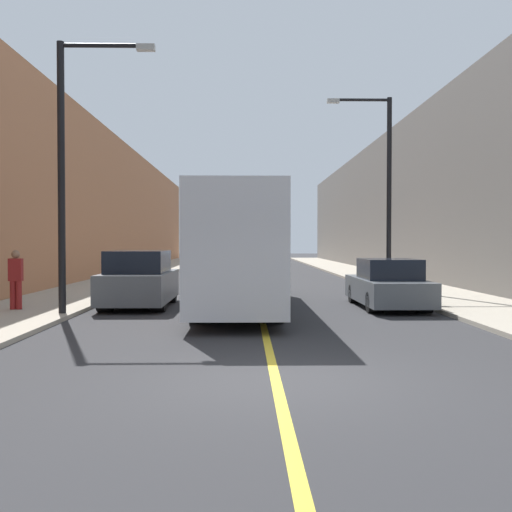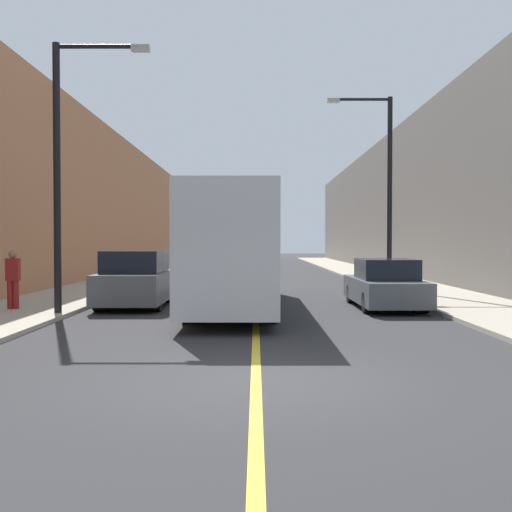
{
  "view_description": "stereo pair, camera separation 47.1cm",
  "coord_description": "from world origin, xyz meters",
  "views": [
    {
      "loc": [
        -0.47,
        -8.88,
        2.08
      ],
      "look_at": [
        -0.07,
        12.14,
        1.59
      ],
      "focal_mm": 42.0,
      "sensor_mm": 36.0,
      "label": 1
    },
    {
      "loc": [
        0.0,
        -8.89,
        2.08
      ],
      "look_at": [
        -0.07,
        12.14,
        1.59
      ],
      "focal_mm": 42.0,
      "sensor_mm": 36.0,
      "label": 2
    }
  ],
  "objects": [
    {
      "name": "bus",
      "position": [
        -0.67,
        10.09,
        1.88
      ],
      "size": [
        2.41,
        12.0,
        3.52
      ],
      "color": "silver",
      "rests_on": "ground"
    },
    {
      "name": "road_center_line",
      "position": [
        0.0,
        30.0,
        0.0
      ],
      "size": [
        0.16,
        72.0,
        0.01
      ],
      "primitive_type": "cube",
      "color": "gold",
      "rests_on": "ground"
    },
    {
      "name": "building_row_right",
      "position": [
        10.66,
        30.0,
        4.6
      ],
      "size": [
        4.0,
        72.0,
        9.2
      ],
      "primitive_type": "cube",
      "color": "#66605B",
      "rests_on": "ground"
    },
    {
      "name": "building_row_left",
      "position": [
        -10.66,
        30.0,
        4.46
      ],
      "size": [
        4.0,
        72.0,
        8.92
      ],
      "primitive_type": "cube",
      "color": "#B2724C",
      "rests_on": "ground"
    },
    {
      "name": "pedestrian",
      "position": [
        -7.13,
        8.62,
        1.01
      ],
      "size": [
        0.38,
        0.24,
        1.72
      ],
      "color": "maroon",
      "rests_on": "sidewalk_left"
    },
    {
      "name": "street_lamp_left",
      "position": [
        -5.25,
        7.65,
        4.37
      ],
      "size": [
        2.67,
        0.24,
        7.43
      ],
      "color": "black",
      "rests_on": "sidewalk_left"
    },
    {
      "name": "car_right_near",
      "position": [
        4.06,
        9.88,
        0.7
      ],
      "size": [
        1.88,
        4.75,
        1.55
      ],
      "color": "#51565B",
      "rests_on": "ground"
    },
    {
      "name": "sidewalk_left",
      "position": [
        -6.93,
        30.0,
        0.06
      ],
      "size": [
        3.47,
        72.0,
        0.12
      ],
      "primitive_type": "cube",
      "color": "#A89E8C",
      "rests_on": "ground"
    },
    {
      "name": "ground_plane",
      "position": [
        0.0,
        0.0,
        0.0
      ],
      "size": [
        200.0,
        200.0,
        0.0
      ],
      "primitive_type": "plane",
      "color": "#2D2D30"
    },
    {
      "name": "parked_suv_left",
      "position": [
        -3.83,
        10.22,
        0.84
      ],
      "size": [
        1.99,
        4.47,
        1.8
      ],
      "color": "#51565B",
      "rests_on": "ground"
    },
    {
      "name": "sidewalk_right",
      "position": [
        6.93,
        30.0,
        0.06
      ],
      "size": [
        3.47,
        72.0,
        0.12
      ],
      "primitive_type": "cube",
      "color": "#A89E8C",
      "rests_on": "ground"
    },
    {
      "name": "street_lamp_right",
      "position": [
        5.27,
        15.72,
        4.61
      ],
      "size": [
        2.67,
        0.24,
        7.9
      ],
      "color": "black",
      "rests_on": "sidewalk_right"
    }
  ]
}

